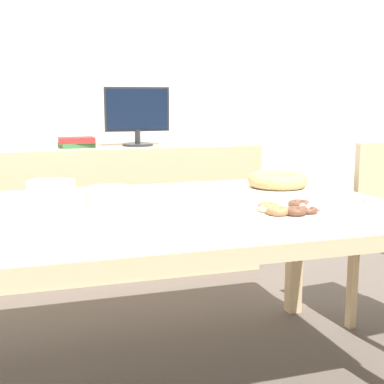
{
  "coord_description": "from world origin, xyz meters",
  "views": [
    {
      "loc": [
        -0.51,
        -2.0,
        1.15
      ],
      "look_at": [
        0.1,
        -0.08,
        0.8
      ],
      "focal_mm": 50.0,
      "sensor_mm": 36.0,
      "label": 1
    }
  ],
  "objects_px": {
    "computer_monitor": "(137,117)",
    "tealight_left_edge": "(364,203)",
    "book_stack": "(77,142)",
    "cake_chocolate_round": "(109,198)",
    "pastry_platter": "(288,211)",
    "plate_stack": "(51,188)",
    "cake_golden_bundt": "(278,182)",
    "tealight_centre": "(192,183)"
  },
  "relations": [
    {
      "from": "plate_stack",
      "to": "tealight_centre",
      "type": "distance_m",
      "value": 0.66
    },
    {
      "from": "cake_chocolate_round",
      "to": "cake_golden_bundt",
      "type": "height_order",
      "value": "cake_golden_bundt"
    },
    {
      "from": "cake_chocolate_round",
      "to": "tealight_left_edge",
      "type": "distance_m",
      "value": 0.99
    },
    {
      "from": "computer_monitor",
      "to": "tealight_left_edge",
      "type": "distance_m",
      "value": 1.79
    },
    {
      "from": "computer_monitor",
      "to": "tealight_centre",
      "type": "height_order",
      "value": "computer_monitor"
    },
    {
      "from": "pastry_platter",
      "to": "tealight_centre",
      "type": "distance_m",
      "value": 0.75
    },
    {
      "from": "tealight_centre",
      "to": "pastry_platter",
      "type": "bearing_deg",
      "value": -80.0
    },
    {
      "from": "cake_chocolate_round",
      "to": "cake_golden_bundt",
      "type": "xyz_separation_m",
      "value": [
        0.8,
        0.15,
        0.01
      ]
    },
    {
      "from": "plate_stack",
      "to": "book_stack",
      "type": "bearing_deg",
      "value": 78.46
    },
    {
      "from": "book_stack",
      "to": "cake_chocolate_round",
      "type": "xyz_separation_m",
      "value": [
        -0.01,
        -1.39,
        -0.11
      ]
    },
    {
      "from": "computer_monitor",
      "to": "tealight_left_edge",
      "type": "xyz_separation_m",
      "value": [
        0.54,
        -1.68,
        -0.29
      ]
    },
    {
      "from": "cake_golden_bundt",
      "to": "tealight_centre",
      "type": "relative_size",
      "value": 7.74
    },
    {
      "from": "tealight_left_edge",
      "to": "book_stack",
      "type": "bearing_deg",
      "value": 119.12
    },
    {
      "from": "book_stack",
      "to": "computer_monitor",
      "type": "bearing_deg",
      "value": -0.2
    },
    {
      "from": "computer_monitor",
      "to": "plate_stack",
      "type": "relative_size",
      "value": 2.02
    },
    {
      "from": "cake_golden_bundt",
      "to": "tealight_left_edge",
      "type": "relative_size",
      "value": 7.74
    },
    {
      "from": "book_stack",
      "to": "tealight_centre",
      "type": "xyz_separation_m",
      "value": [
        0.45,
        -1.0,
        -0.13
      ]
    },
    {
      "from": "plate_stack",
      "to": "tealight_centre",
      "type": "relative_size",
      "value": 5.25
    },
    {
      "from": "computer_monitor",
      "to": "cake_chocolate_round",
      "type": "relative_size",
      "value": 1.6
    },
    {
      "from": "pastry_platter",
      "to": "tealight_centre",
      "type": "xyz_separation_m",
      "value": [
        -0.13,
        0.74,
        -0.0
      ]
    },
    {
      "from": "cake_golden_bundt",
      "to": "tealight_left_edge",
      "type": "height_order",
      "value": "cake_golden_bundt"
    },
    {
      "from": "cake_chocolate_round",
      "to": "pastry_platter",
      "type": "xyz_separation_m",
      "value": [
        0.59,
        -0.35,
        -0.02
      ]
    },
    {
      "from": "computer_monitor",
      "to": "book_stack",
      "type": "distance_m",
      "value": 0.42
    },
    {
      "from": "computer_monitor",
      "to": "tealight_centre",
      "type": "distance_m",
      "value": 1.04
    },
    {
      "from": "tealight_centre",
      "to": "tealight_left_edge",
      "type": "height_order",
      "value": "same"
    },
    {
      "from": "plate_stack",
      "to": "tealight_left_edge",
      "type": "distance_m",
      "value": 1.31
    },
    {
      "from": "cake_golden_bundt",
      "to": "plate_stack",
      "type": "height_order",
      "value": "cake_golden_bundt"
    },
    {
      "from": "cake_golden_bundt",
      "to": "plate_stack",
      "type": "bearing_deg",
      "value": 169.46
    },
    {
      "from": "cake_golden_bundt",
      "to": "plate_stack",
      "type": "xyz_separation_m",
      "value": [
        -1.0,
        0.19,
        -0.01
      ]
    },
    {
      "from": "computer_monitor",
      "to": "plate_stack",
      "type": "bearing_deg",
      "value": -120.0
    },
    {
      "from": "cake_chocolate_round",
      "to": "cake_golden_bundt",
      "type": "relative_size",
      "value": 0.85
    },
    {
      "from": "book_stack",
      "to": "plate_stack",
      "type": "distance_m",
      "value": 1.08
    },
    {
      "from": "cake_golden_bundt",
      "to": "plate_stack",
      "type": "relative_size",
      "value": 1.47
    },
    {
      "from": "tealight_centre",
      "to": "computer_monitor",
      "type": "bearing_deg",
      "value": 93.05
    },
    {
      "from": "computer_monitor",
      "to": "cake_golden_bundt",
      "type": "xyz_separation_m",
      "value": [
        0.39,
        -1.24,
        -0.26
      ]
    },
    {
      "from": "computer_monitor",
      "to": "pastry_platter",
      "type": "bearing_deg",
      "value": -83.97
    },
    {
      "from": "book_stack",
      "to": "tealight_centre",
      "type": "height_order",
      "value": "book_stack"
    },
    {
      "from": "cake_chocolate_round",
      "to": "tealight_left_edge",
      "type": "bearing_deg",
      "value": -17.08
    },
    {
      "from": "book_stack",
      "to": "pastry_platter",
      "type": "relative_size",
      "value": 0.67
    },
    {
      "from": "pastry_platter",
      "to": "tealight_centre",
      "type": "bearing_deg",
      "value": 100.0
    },
    {
      "from": "computer_monitor",
      "to": "cake_golden_bundt",
      "type": "bearing_deg",
      "value": -72.36
    },
    {
      "from": "cake_chocolate_round",
      "to": "tealight_centre",
      "type": "distance_m",
      "value": 0.6
    }
  ]
}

